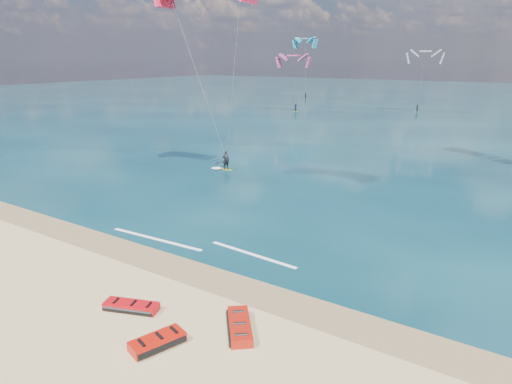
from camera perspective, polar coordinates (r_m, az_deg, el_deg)
ground at (r=56.00m, az=15.94°, el=5.28°), size 320.00×320.00×0.00m
wet_sand_strip at (r=24.72m, az=-11.68°, el=-8.52°), size 320.00×2.40×0.01m
sea at (r=118.18m, az=25.63°, el=9.95°), size 320.00×200.00×0.04m
packed_kite_left at (r=20.72m, az=-15.29°, el=-14.01°), size 2.75×1.87×0.39m
packed_kite_mid at (r=18.76m, az=-2.04°, el=-16.89°), size 2.65×2.84×0.44m
packed_kite_right at (r=18.28m, az=-12.19°, el=-18.31°), size 1.88×2.53×0.45m
kitesurfer_main at (r=38.38m, az=-5.02°, el=14.51°), size 10.41×8.40×17.67m
shoreline_foam at (r=26.24m, az=-7.21°, el=-6.68°), size 12.11×1.92×0.01m
distant_kites at (r=92.67m, az=21.09°, el=12.70°), size 81.97×28.34×14.47m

